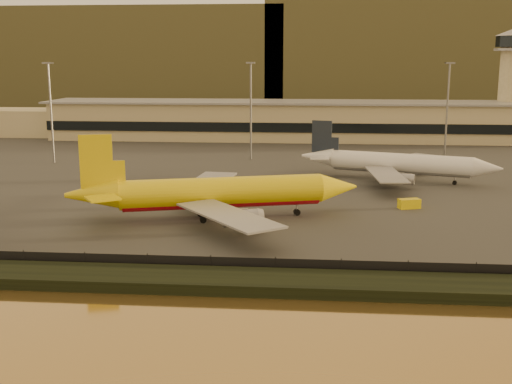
# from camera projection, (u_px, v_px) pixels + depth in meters

# --- Properties ---
(ground) EXTENTS (900.00, 900.00, 0.00)m
(ground) POSITION_uv_depth(u_px,v_px,m) (267.00, 247.00, 91.75)
(ground) COLOR black
(ground) RESTS_ON ground
(embankment) EXTENTS (320.00, 7.00, 1.40)m
(embankment) POSITION_uv_depth(u_px,v_px,m) (256.00, 282.00, 75.03)
(embankment) COLOR black
(embankment) RESTS_ON ground
(tarmac) EXTENTS (320.00, 220.00, 0.20)m
(tarmac) POSITION_uv_depth(u_px,v_px,m) (290.00, 152.00, 184.39)
(tarmac) COLOR #2D2D2D
(tarmac) RESTS_ON ground
(perimeter_fence) EXTENTS (300.00, 0.05, 2.20)m
(perimeter_fence) POSITION_uv_depth(u_px,v_px,m) (259.00, 266.00, 78.81)
(perimeter_fence) COLOR black
(perimeter_fence) RESTS_ON tarmac
(terminal_building) EXTENTS (202.00, 25.00, 12.60)m
(terminal_building) POSITION_uv_depth(u_px,v_px,m) (250.00, 121.00, 214.20)
(terminal_building) COLOR tan
(terminal_building) RESTS_ON tarmac
(control_tower) EXTENTS (11.20, 11.20, 35.50)m
(control_tower) POSITION_uv_depth(u_px,v_px,m) (509.00, 74.00, 209.09)
(control_tower) COLOR tan
(control_tower) RESTS_ON tarmac
(apron_light_masts) EXTENTS (152.20, 12.20, 25.40)m
(apron_light_masts) POSITION_uv_depth(u_px,v_px,m) (348.00, 102.00, 160.43)
(apron_light_masts) COLOR slate
(apron_light_masts) RESTS_ON tarmac
(distant_hills) EXTENTS (470.00, 160.00, 70.00)m
(distant_hills) POSITION_uv_depth(u_px,v_px,m) (273.00, 51.00, 418.81)
(distant_hills) COLOR brown
(distant_hills) RESTS_ON ground
(dhl_cargo_jet) EXTENTS (47.94, 45.87, 14.55)m
(dhl_cargo_jet) POSITION_uv_depth(u_px,v_px,m) (217.00, 193.00, 106.00)
(dhl_cargo_jet) COLOR yellow
(dhl_cargo_jet) RESTS_ON tarmac
(white_narrowbody_jet) EXTENTS (42.77, 40.70, 12.55)m
(white_narrowbody_jet) POSITION_uv_depth(u_px,v_px,m) (397.00, 164.00, 139.85)
(white_narrowbody_jet) COLOR white
(white_narrowbody_jet) RESTS_ON tarmac
(gse_vehicle_yellow) EXTENTS (4.18, 2.88, 1.72)m
(gse_vehicle_yellow) POSITION_uv_depth(u_px,v_px,m) (409.00, 204.00, 114.25)
(gse_vehicle_yellow) COLOR yellow
(gse_vehicle_yellow) RESTS_ON tarmac
(gse_vehicle_white) EXTENTS (4.09, 2.70, 1.69)m
(gse_vehicle_white) POSITION_uv_depth(u_px,v_px,m) (177.00, 186.00, 130.15)
(gse_vehicle_white) COLOR white
(gse_vehicle_white) RESTS_ON tarmac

